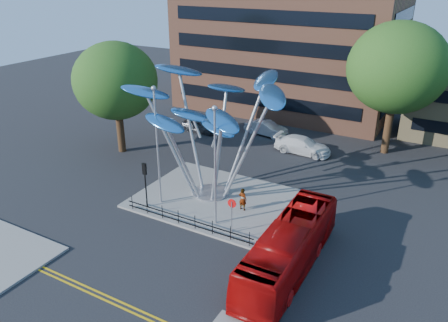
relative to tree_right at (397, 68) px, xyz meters
The scene contains 17 objects.
ground 24.75m from the tree_right, 109.98° to the right, with size 120.00×120.00×0.00m, color black.
traffic_island 20.01m from the tree_right, 119.36° to the right, with size 12.00×9.00×0.15m, color slate.
double_yellow_near 30.21m from the tree_right, 105.95° to the right, with size 40.00×0.12×0.01m, color gold.
double_yellow_far 30.49m from the tree_right, 105.78° to the right, with size 40.00×0.12×0.01m, color gold.
tree_right is the anchor object (origin of this frame).
tree_left 25.09m from the tree_right, 151.39° to the right, with size 7.60×7.60×10.32m.
leaf_sculpture 18.37m from the tree_right, 123.31° to the right, with size 12.72×9.54×9.51m.
street_lamp_left 22.49m from the tree_right, 124.05° to the right, with size 0.36×0.36×8.80m.
street_lamp_right 20.64m from the tree_right, 111.54° to the right, with size 0.36×0.36×8.30m.
traffic_light_island 24.06m from the tree_right, 123.69° to the right, with size 0.28×0.18×3.42m.
no_entry_sign_island 21.31m from the tree_right, 107.12° to the right, with size 0.60×0.10×2.45m.
pedestrian_railing_front 23.43m from the tree_right, 113.91° to the right, with size 10.00×0.06×1.00m.
red_bus 22.13m from the tree_right, 93.80° to the right, with size 2.48×10.60×2.95m, color #970707.
pedestrian 19.17m from the tree_right, 112.12° to the right, with size 0.62×0.41×1.70m, color gray.
parked_car_left 20.09m from the tree_right, 168.44° to the right, with size 1.66×4.13×1.41m, color #3C3E43.
parked_car_mid 13.91m from the tree_right, behind, with size 1.61×4.62×1.52m, color #B4B6BC.
parked_car_right 10.70m from the tree_right, 149.41° to the right, with size 2.18×5.36×1.56m, color silver.
Camera 1 is at (13.54, -18.99, 16.04)m, focal length 35.00 mm.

